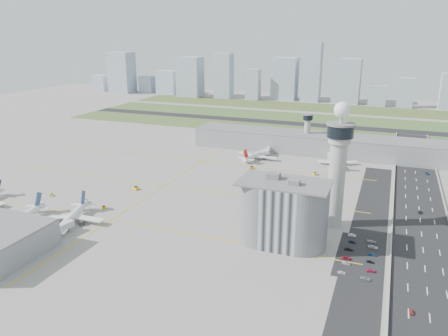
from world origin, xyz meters
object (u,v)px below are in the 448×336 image
(control_tower, at_px, (338,160))
(car_lot_2, at_px, (346,258))
(airplane_near_b, at_px, (18,216))
(tug_4, at_px, (252,168))
(car_lot_0, at_px, (342,273))
(car_lot_3, at_px, (349,249))
(tug_3, at_px, (136,188))
(car_hw_0, at_px, (411,312))
(airplane_far_a, at_px, (258,151))
(tug_1, at_px, (104,207))
(jet_bridge_far_0, at_px, (268,150))
(car_hw_4, at_px, (405,150))
(tug_0, at_px, (52,195))
(car_hw_1, at_px, (420,212))
(jet_bridge_far_1, at_px, (329,156))
(car_lot_4, at_px, (352,242))
(jet_bridge_near_2, at_px, (50,235))
(tug_5, at_px, (315,174))
(jet_bridge_near_1, at_px, (3,226))
(car_lot_7, at_px, (371,271))
(car_lot_6, at_px, (366,279))
(admin_building, at_px, (283,213))
(airplane_far_b, at_px, (337,158))
(car_hw_2, at_px, (427,173))
(car_lot_5, at_px, (352,235))
(secondary_tower, at_px, (307,129))
(airplane_near_c, at_px, (70,214))
(car_lot_10, at_px, (373,247))
(car_lot_8, at_px, (370,262))
(tug_2, at_px, (86,201))
(car_lot_1, at_px, (346,263))
(car_lot_11, at_px, (372,241))

(control_tower, distance_m, car_lot_2, 50.70)
(airplane_near_b, distance_m, tug_4, 161.53)
(car_lot_0, distance_m, car_lot_3, 22.31)
(tug_3, xyz_separation_m, car_hw_0, (162.25, -75.42, -0.51))
(airplane_far_a, bearing_deg, tug_1, 172.26)
(jet_bridge_far_0, xyz_separation_m, car_hw_4, (106.05, 50.19, -2.28))
(tug_0, xyz_separation_m, tug_3, (42.00, 28.97, 0.28))
(airplane_far_a, bearing_deg, car_hw_1, -108.71)
(jet_bridge_far_1, bearing_deg, car_hw_4, 121.84)
(tug_4, bearing_deg, car_lot_4, -171.00)
(jet_bridge_near_2, relative_size, tug_5, 4.06)
(jet_bridge_near_1, distance_m, car_lot_3, 171.28)
(car_lot_3, bearing_deg, car_hw_1, -29.89)
(car_lot_4, height_order, car_lot_7, car_lot_7)
(airplane_far_a, height_order, car_lot_6, airplane_far_a)
(car_lot_0, relative_size, car_lot_7, 0.83)
(jet_bridge_far_1, distance_m, car_lot_3, 153.74)
(admin_building, relative_size, airplane_far_b, 1.16)
(jet_bridge_far_1, height_order, car_lot_4, jet_bridge_far_1)
(car_hw_2, bearing_deg, car_lot_5, -113.83)
(secondary_tower, xyz_separation_m, tug_0, (-125.32, -162.89, -18.01))
(airplane_near_c, xyz_separation_m, tug_1, (2.97, 24.08, -5.02))
(car_lot_4, relative_size, car_lot_10, 0.69)
(car_lot_0, distance_m, car_hw_2, 164.01)
(airplane_far_a, distance_m, tug_3, 110.85)
(tug_0, bearing_deg, car_lot_8, -27.02)
(airplane_near_b, bearing_deg, car_lot_10, 93.24)
(secondary_tower, distance_m, tug_2, 192.32)
(admin_building, relative_size, tug_1, 14.78)
(tug_0, bearing_deg, car_lot_1, -28.95)
(airplane_far_b, xyz_separation_m, tug_3, (-112.85, -103.89, -4.01))
(car_lot_4, bearing_deg, tug_3, 83.44)
(jet_bridge_far_0, bearing_deg, control_tower, 19.45)
(car_lot_5, bearing_deg, car_hw_1, -43.74)
(car_lot_7, distance_m, car_lot_11, 28.11)
(jet_bridge_near_2, distance_m, car_lot_5, 147.66)
(car_lot_1, bearing_deg, airplane_far_a, 37.50)
(airplane_far_b, distance_m, car_lot_2, 149.48)
(tug_5, bearing_deg, car_lot_11, 85.93)
(car_lot_5, bearing_deg, car_lot_7, -168.65)
(airplane_far_b, xyz_separation_m, car_hw_0, (49.41, -179.30, -4.52))
(car_lot_3, height_order, car_hw_4, car_lot_3)
(car_hw_1, bearing_deg, tug_2, -167.14)
(jet_bridge_near_2, distance_m, jet_bridge_far_0, 200.68)
(secondary_tower, height_order, car_lot_11, secondary_tower)
(car_lot_0, xyz_separation_m, car_lot_11, (9.88, 34.11, 0.06))
(car_lot_5, bearing_deg, control_tower, 36.85)
(jet_bridge_near_1, xyz_separation_m, tug_2, (14.39, 46.85, -1.89))
(jet_bridge_near_1, distance_m, car_hw_1, 222.51)
(car_hw_2, bearing_deg, tug_5, -163.49)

